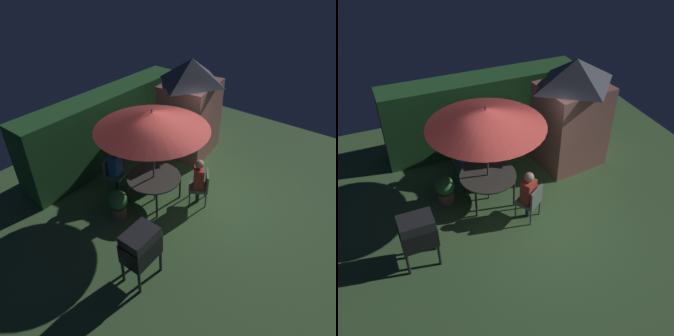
# 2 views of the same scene
# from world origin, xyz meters

# --- Properties ---
(ground_plane) EXTENTS (11.00, 11.00, 0.00)m
(ground_plane) POSITION_xyz_m (0.00, 0.00, 0.00)
(ground_plane) COLOR #47703D
(hedge_backdrop) EXTENTS (5.50, 0.88, 2.08)m
(hedge_backdrop) POSITION_xyz_m (0.00, 3.50, 1.04)
(hedge_backdrop) COLOR #28602D
(hedge_backdrop) RESTS_ON ground
(garden_shed) EXTENTS (1.89, 1.67, 2.89)m
(garden_shed) POSITION_xyz_m (1.82, 1.85, 1.47)
(garden_shed) COLOR #B26B60
(garden_shed) RESTS_ON ground
(patio_table) EXTENTS (1.33, 1.33, 0.73)m
(patio_table) POSITION_xyz_m (-0.74, 1.14, 0.68)
(patio_table) COLOR #47423D
(patio_table) RESTS_ON ground
(patio_umbrella) EXTENTS (2.61, 2.61, 2.52)m
(patio_umbrella) POSITION_xyz_m (-0.74, 1.14, 2.25)
(patio_umbrella) COLOR #4C4C51
(patio_umbrella) RESTS_ON ground
(bbq_grill) EXTENTS (0.71, 0.51, 1.20)m
(bbq_grill) POSITION_xyz_m (-2.64, -0.14, 0.85)
(bbq_grill) COLOR black
(bbq_grill) RESTS_ON ground
(chair_near_shed) EXTENTS (0.64, 0.64, 0.90)m
(chair_near_shed) POSITION_xyz_m (-0.08, 0.16, 0.52)
(chair_near_shed) COLOR slate
(chair_near_shed) RESTS_ON ground
(chair_far_side) EXTENTS (0.55, 0.56, 0.90)m
(chair_far_side) POSITION_xyz_m (-1.01, 2.31, 0.52)
(chair_far_side) COLOR slate
(chair_far_side) RESTS_ON ground
(potted_plant_by_shed) EXTENTS (0.45, 0.45, 0.73)m
(potted_plant_by_shed) POSITION_xyz_m (-1.72, 1.41, 0.39)
(potted_plant_by_shed) COLOR #936651
(potted_plant_by_shed) RESTS_ON ground
(person_in_red) EXTENTS (0.42, 0.39, 1.26)m
(person_in_red) POSITION_xyz_m (-0.13, 0.23, 0.78)
(person_in_red) COLOR #CC3D33
(person_in_red) RESTS_ON ground
(person_in_blue) EXTENTS (0.39, 0.31, 1.26)m
(person_in_blue) POSITION_xyz_m (-0.99, 2.22, 0.78)
(person_in_blue) COLOR #3866B2
(person_in_blue) RESTS_ON ground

